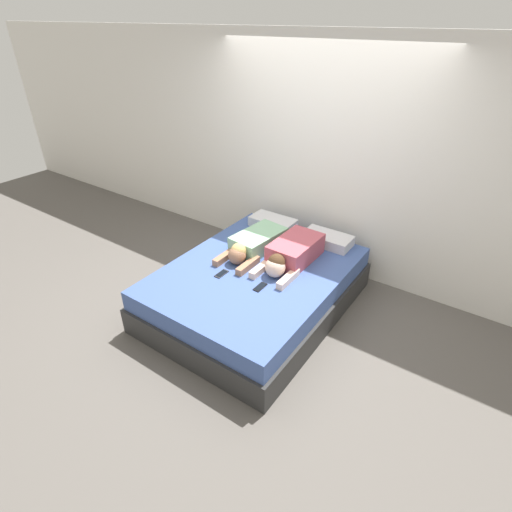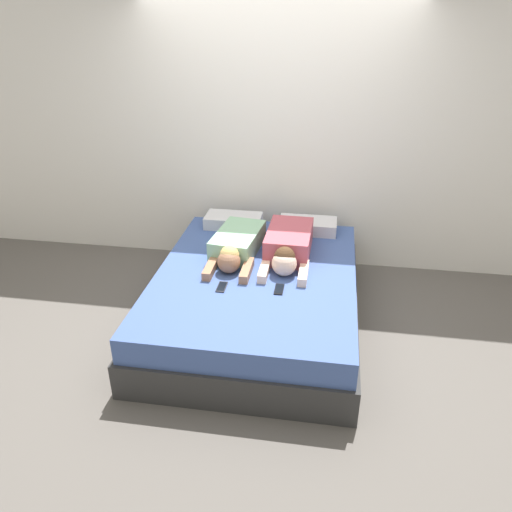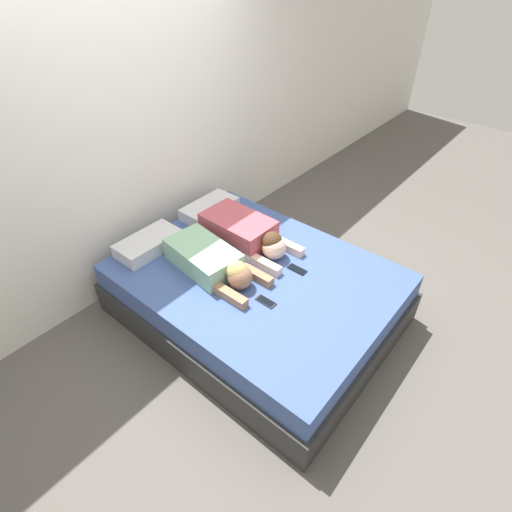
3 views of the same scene
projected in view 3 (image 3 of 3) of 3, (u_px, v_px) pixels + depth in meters
The scene contains 9 objects.
ground_plane at pixel (256, 313), 3.48m from camera, with size 12.00×12.00×0.00m, color #5B5651.
wall_back at pixel (142, 134), 3.29m from camera, with size 12.00×0.06×2.60m.
bed at pixel (256, 293), 3.33m from camera, with size 1.67×2.17×0.49m.
pillow_head_left at pixel (149, 244), 3.37m from camera, with size 0.54×0.29×0.11m.
pillow_head_right at pixel (210, 209), 3.80m from camera, with size 0.54×0.29×0.11m.
person_left at pixel (212, 262), 3.12m from camera, with size 0.42×0.90×0.22m.
person_right at pixel (247, 233), 3.40m from camera, with size 0.39×0.88×0.23m.
cell_phone_left at pixel (266, 301), 2.90m from camera, with size 0.07×0.16×0.01m.
cell_phone_right at pixel (297, 269), 3.18m from camera, with size 0.07×0.16×0.01m.
Camera 3 is at (-1.85, -1.55, 2.55)m, focal length 28.00 mm.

